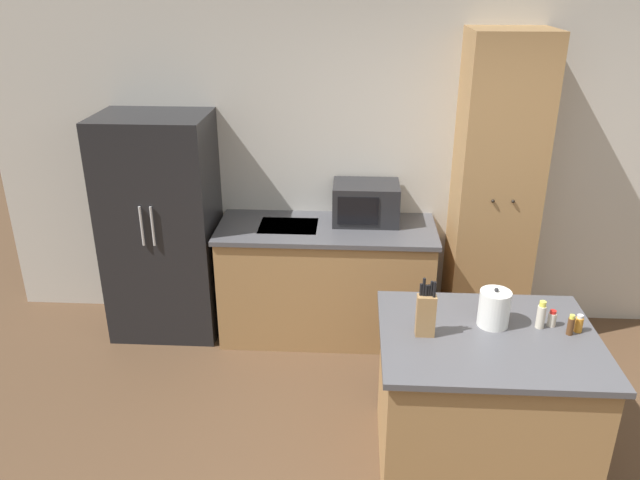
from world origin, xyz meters
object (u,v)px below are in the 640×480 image
microwave (366,203)px  spice_bottle_amber_oil (571,325)px  pantry_cabinet (494,195)px  refrigerator (162,227)px  kettle (494,308)px  spice_bottle_tall_dark (579,324)px  spice_bottle_short_red (552,319)px  spice_bottle_green_herb (541,315)px  knife_block (426,314)px

microwave → spice_bottle_amber_oil: size_ratio=4.20×
pantry_cabinet → microwave: size_ratio=4.68×
refrigerator → kettle: bearing=-30.5°
microwave → spice_bottle_tall_dark: size_ratio=4.88×
pantry_cabinet → microwave: bearing=176.2°
spice_bottle_amber_oil → kettle: 0.41m
spice_bottle_tall_dark → spice_bottle_short_red: spice_bottle_tall_dark is taller
spice_bottle_amber_oil → spice_bottle_green_herb: bearing=156.0°
spice_bottle_short_red → spice_bottle_green_herb: size_ratio=0.60×
spice_bottle_tall_dark → spice_bottle_short_red: size_ratio=1.07×
refrigerator → spice_bottle_green_herb: bearing=-28.1°
spice_bottle_amber_oil → spice_bottle_green_herb: 0.16m
refrigerator → kettle: (2.27, -1.34, 0.11)m
microwave → spice_bottle_green_herb: size_ratio=3.10×
pantry_cabinet → spice_bottle_amber_oil: pantry_cabinet is taller
microwave → spice_bottle_amber_oil: microwave is taller
microwave → spice_bottle_amber_oil: bearing=-54.3°
spice_bottle_tall_dark → spice_bottle_green_herb: bearing=170.8°
pantry_cabinet → spice_bottle_tall_dark: 1.46m
pantry_cabinet → spice_bottle_short_red: (0.07, -1.38, -0.25)m
knife_block → spice_bottle_short_red: size_ratio=3.53×
spice_bottle_short_red → microwave: bearing=125.3°
refrigerator → kettle: size_ratio=7.55×
refrigerator → microwave: bearing=4.0°
spice_bottle_tall_dark → pantry_cabinet: bearing=98.0°
pantry_cabinet → spice_bottle_green_herb: (0.00, -1.40, -0.22)m
refrigerator → microwave: size_ratio=3.48×
refrigerator → pantry_cabinet: 2.54m
kettle → spice_bottle_amber_oil: bearing=-10.9°
pantry_cabinet → kettle: pantry_cabinet is taller
refrigerator → knife_block: 2.38m
spice_bottle_tall_dark → kettle: (-0.45, 0.04, 0.06)m
pantry_cabinet → kettle: size_ratio=10.15×
spice_bottle_green_herb → kettle: (-0.26, 0.01, 0.03)m
refrigerator → microwave: (1.57, 0.11, 0.19)m
refrigerator → spice_bottle_amber_oil: 3.02m
refrigerator → knife_block: refrigerator is taller
pantry_cabinet → spice_bottle_short_red: pantry_cabinet is taller
microwave → kettle: (0.69, -1.45, -0.08)m
spice_bottle_short_red → knife_block: bearing=-169.2°
knife_block → spice_bottle_green_herb: 0.66m
pantry_cabinet → spice_bottle_green_herb: pantry_cabinet is taller
knife_block → spice_bottle_amber_oil: size_ratio=2.85×
microwave → knife_block: size_ratio=1.47×
pantry_cabinet → knife_block: (-0.64, -1.51, -0.16)m
refrigerator → spice_bottle_short_red: refrigerator is taller
refrigerator → knife_block: (1.88, -1.46, 0.14)m
pantry_cabinet → knife_block: pantry_cabinet is taller
refrigerator → spice_bottle_tall_dark: refrigerator is taller
kettle → spice_bottle_tall_dark: bearing=-5.6°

